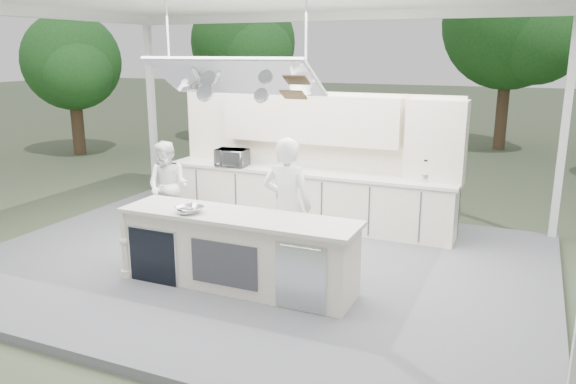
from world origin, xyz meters
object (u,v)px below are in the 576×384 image
at_px(demo_island, 236,251).
at_px(sous_chef, 168,186).
at_px(back_counter, 306,197).
at_px(head_chef, 287,206).

bearing_deg(demo_island, sous_chef, 143.45).
height_order(demo_island, sous_chef, sous_chef).
relative_size(demo_island, back_counter, 0.61).
relative_size(back_counter, sous_chef, 3.40).
bearing_deg(sous_chef, back_counter, 26.12).
bearing_deg(sous_chef, demo_island, -42.25).
bearing_deg(sous_chef, head_chef, -24.65).
xyz_separation_m(demo_island, sous_chef, (-2.15, 1.59, 0.27)).
height_order(head_chef, sous_chef, head_chef).
relative_size(head_chef, sous_chef, 1.23).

